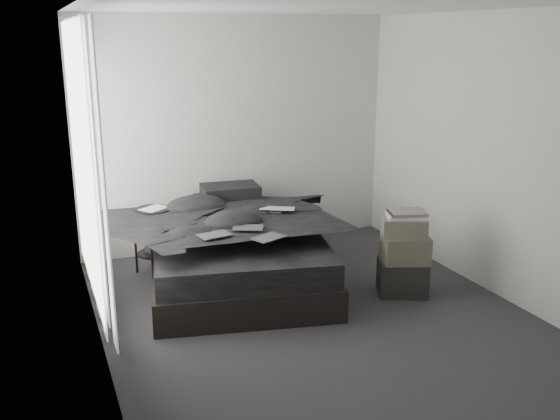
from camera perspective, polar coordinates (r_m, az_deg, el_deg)
name	(u,v)px	position (r m, az deg, el deg)	size (l,w,h in m)	color
floor	(314,314)	(5.60, 3.11, -9.50)	(3.60, 4.20, 0.01)	#2F2F32
ceiling	(319,6)	(5.07, 3.57, 18.15)	(3.60, 4.20, 0.01)	white
wall_back	(237,134)	(7.10, -3.96, 6.93)	(3.60, 0.01, 2.60)	silver
wall_front	(486,248)	(3.47, 18.31, -3.35)	(3.60, 0.01, 2.60)	silver
wall_left	(91,190)	(4.71, -16.89, 1.75)	(0.01, 4.20, 2.60)	silver
wall_right	(491,155)	(6.15, 18.73, 4.76)	(0.01, 4.20, 2.60)	silver
window_left	(82,161)	(5.58, -17.65, 4.32)	(0.02, 2.00, 2.30)	white
curtain_left	(89,168)	(5.60, -17.08, 3.67)	(0.06, 2.12, 2.48)	white
bed	(238,269)	(6.22, -3.86, -5.39)	(1.63, 2.16, 0.29)	black
mattress	(237,244)	(6.13, -3.91, -3.11)	(1.57, 2.09, 0.23)	black
duvet	(238,222)	(6.00, -3.89, -1.09)	(1.59, 1.84, 0.25)	black
pillow_lower	(224,204)	(6.86, -5.18, 0.59)	(0.65, 0.44, 0.15)	black
pillow_upper	(230,191)	(6.81, -4.58, 1.72)	(0.61, 0.42, 0.14)	black
laptop	(276,203)	(6.12, -0.33, 0.63)	(0.35, 0.22, 0.03)	silver
comic_a	(214,226)	(5.44, -6.02, -1.50)	(0.27, 0.18, 0.01)	black
comic_b	(248,219)	(5.62, -2.96, -0.80)	(0.27, 0.18, 0.01)	black
comic_c	(268,228)	(5.34, -1.07, -1.61)	(0.27, 0.18, 0.01)	black
side_stand	(155,241)	(6.53, -11.39, -2.81)	(0.37, 0.37, 0.68)	black
papers	(154,209)	(6.43, -11.43, 0.11)	(0.26, 0.19, 0.01)	white
floor_books	(193,291)	(5.93, -7.95, -7.36)	(0.14, 0.20, 0.14)	black
box_lower	(402,277)	(6.06, 11.12, -6.03)	(0.45, 0.35, 0.33)	black
box_mid	(405,248)	(5.96, 11.38, -3.46)	(0.42, 0.33, 0.25)	#5C5749
box_upper	(404,226)	(5.90, 11.29, -1.46)	(0.40, 0.32, 0.17)	#5C5749
art_book_white	(406,215)	(5.87, 11.43, -0.49)	(0.34, 0.27, 0.03)	silver
art_book_snake	(407,212)	(5.85, 11.56, -0.21)	(0.33, 0.26, 0.03)	silver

